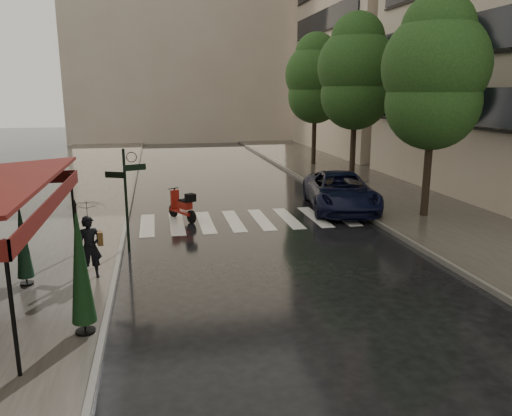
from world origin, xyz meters
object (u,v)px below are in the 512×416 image
object	(u,v)px
pedestrian_with_umbrella	(88,216)
scooter	(183,206)
parked_car	(340,191)
parasol_back	(22,241)
parasol_front	(80,264)

from	to	relation	value
pedestrian_with_umbrella	scooter	distance (m)	6.46
parked_car	parasol_back	bearing A→B (deg)	-138.68
scooter	parasol_back	bearing A→B (deg)	-153.90
parasol_front	parasol_back	size ratio (longest dim) A/B	1.26
pedestrian_with_umbrella	scooter	xyz separation A→B (m)	(2.61, 5.79, -1.20)
scooter	parked_car	distance (m)	6.42
parked_car	parasol_front	world-z (taller)	parasol_front
pedestrian_with_umbrella	parked_car	distance (m)	11.05
pedestrian_with_umbrella	parasol_front	bearing A→B (deg)	-98.89
parasol_front	parasol_back	xyz separation A→B (m)	(-1.72, 2.88, -0.29)
pedestrian_with_umbrella	parked_car	xyz separation A→B (m)	(9.00, 6.34, -0.97)
parasol_front	scooter	bearing A→B (deg)	74.91
scooter	parked_car	xyz separation A→B (m)	(6.39, 0.54, 0.22)
parked_car	parasol_front	xyz separation A→B (m)	(-8.78, -9.40, 0.77)
pedestrian_with_umbrella	parasol_front	distance (m)	3.08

